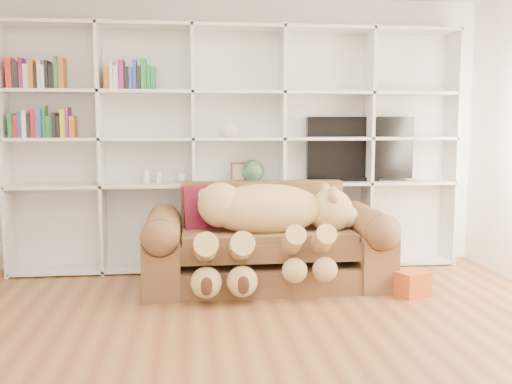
{
  "coord_description": "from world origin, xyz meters",
  "views": [
    {
      "loc": [
        -0.48,
        -3.31,
        1.43
      ],
      "look_at": [
        0.1,
        1.63,
        0.85
      ],
      "focal_mm": 40.0,
      "sensor_mm": 36.0,
      "label": 1
    }
  ],
  "objects": [
    {
      "name": "figurine_short",
      "position": [
        -0.77,
        2.3,
        0.93
      ],
      "size": [
        0.08,
        0.08,
        0.12
      ],
      "primitive_type": "cylinder",
      "rotation": [
        0.0,
        0.0,
        -0.08
      ],
      "color": "silver",
      "rests_on": "bookshelf"
    },
    {
      "name": "green_vase",
      "position": [
        0.15,
        2.3,
        0.98
      ],
      "size": [
        0.23,
        0.23,
        0.23
      ],
      "primitive_type": "sphere",
      "color": "#2F5B3A",
      "rests_on": "bookshelf"
    },
    {
      "name": "throw_pillow",
      "position": [
        -0.33,
        1.84,
        0.67
      ],
      "size": [
        0.45,
        0.3,
        0.44
      ],
      "primitive_type": "cube",
      "rotation": [
        -0.24,
        0.0,
        0.15
      ],
      "color": "maroon",
      "rests_on": "sofa"
    },
    {
      "name": "sofa",
      "position": [
        0.2,
        1.69,
        0.34
      ],
      "size": [
        2.15,
        0.93,
        0.9
      ],
      "color": "brown",
      "rests_on": "floor"
    },
    {
      "name": "wall_front",
      "position": [
        0.0,
        -2.5,
        1.35
      ],
      "size": [
        5.0,
        0.02,
        2.7
      ],
      "primitive_type": "cube",
      "color": "white",
      "rests_on": "floor"
    },
    {
      "name": "shelf_vase",
      "position": [
        -0.08,
        2.3,
        1.41
      ],
      "size": [
        0.24,
        0.24,
        0.19
      ],
      "primitive_type": "imported",
      "rotation": [
        0.0,
        0.0,
        -0.41
      ],
      "color": "beige",
      "rests_on": "bookshelf"
    },
    {
      "name": "figurine_tall",
      "position": [
        -0.9,
        2.3,
        0.93
      ],
      "size": [
        0.08,
        0.08,
        0.14
      ],
      "primitive_type": "cylinder",
      "rotation": [
        0.0,
        0.0,
        -0.21
      ],
      "color": "silver",
      "rests_on": "bookshelf"
    },
    {
      "name": "bookshelf",
      "position": [
        -0.24,
        2.36,
        1.31
      ],
      "size": [
        4.43,
        0.35,
        2.4
      ],
      "color": "silver",
      "rests_on": "floor"
    },
    {
      "name": "snow_globe",
      "position": [
        -0.56,
        2.3,
        0.92
      ],
      "size": [
        0.09,
        0.09,
        0.09
      ],
      "primitive_type": "sphere",
      "color": "white",
      "rests_on": "bookshelf"
    },
    {
      "name": "picture_frame",
      "position": [
        -0.0,
        2.3,
        0.97
      ],
      "size": [
        0.15,
        0.03,
        0.19
      ],
      "primitive_type": "cube",
      "rotation": [
        0.0,
        0.0,
        -0.04
      ],
      "color": "#502C1B",
      "rests_on": "bookshelf"
    },
    {
      "name": "wall_back",
      "position": [
        0.0,
        2.5,
        1.35
      ],
      "size": [
        5.0,
        0.02,
        2.7
      ],
      "primitive_type": "cube",
      "color": "white",
      "rests_on": "floor"
    },
    {
      "name": "gift_box",
      "position": [
        1.36,
        1.2,
        0.1
      ],
      "size": [
        0.34,
        0.33,
        0.21
      ],
      "primitive_type": "cube",
      "rotation": [
        0.0,
        0.0,
        0.4
      ],
      "color": "#C44E1A",
      "rests_on": "floor"
    },
    {
      "name": "teddy_bear",
      "position": [
        0.18,
        1.5,
        0.62
      ],
      "size": [
        1.51,
        0.85,
        0.88
      ],
      "rotation": [
        0.0,
        0.0,
        -0.17
      ],
      "color": "tan",
      "rests_on": "sofa"
    },
    {
      "name": "floor",
      "position": [
        0.0,
        0.0,
        0.0
      ],
      "size": [
        5.0,
        5.0,
        0.0
      ],
      "primitive_type": "plane",
      "color": "brown",
      "rests_on": "ground"
    },
    {
      "name": "tv",
      "position": [
        1.25,
        2.35,
        1.19
      ],
      "size": [
        1.1,
        0.18,
        0.65
      ],
      "color": "black",
      "rests_on": "bookshelf"
    }
  ]
}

